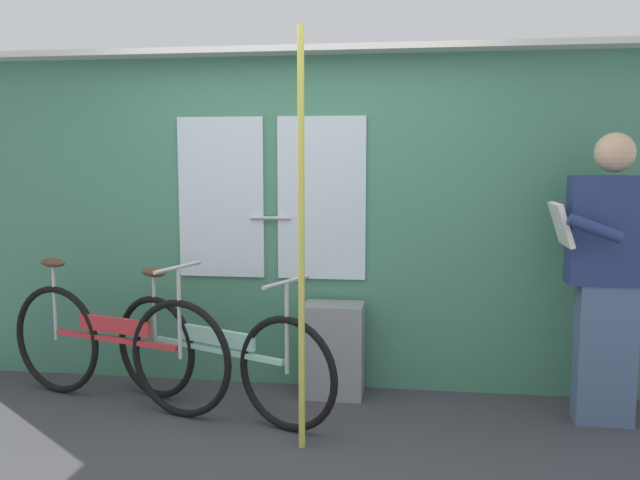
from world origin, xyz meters
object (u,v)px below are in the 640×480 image
at_px(bicycle_near_door, 216,355).
at_px(bicycle_leaning_behind, 114,345).
at_px(passenger_reading_newspaper, 607,272).
at_px(trash_bin_by_wall, 334,350).
at_px(handrail_pole, 301,243).

bearing_deg(bicycle_near_door, bicycle_leaning_behind, -160.66).
xyz_separation_m(passenger_reading_newspaper, trash_bin_by_wall, (-1.65, 0.25, -0.60)).
xyz_separation_m(bicycle_near_door, trash_bin_by_wall, (0.69, 0.41, -0.05)).
bearing_deg(bicycle_near_door, handrail_pole, -11.06).
relative_size(passenger_reading_newspaper, handrail_pole, 0.76).
bearing_deg(handrail_pole, bicycle_near_door, 144.81).
bearing_deg(bicycle_leaning_behind, handrail_pole, -3.34).
distance_m(bicycle_near_door, trash_bin_by_wall, 0.80).
relative_size(bicycle_near_door, passenger_reading_newspaper, 0.93).
distance_m(bicycle_leaning_behind, passenger_reading_newspaper, 3.07).
bearing_deg(trash_bin_by_wall, passenger_reading_newspaper, -8.58).
xyz_separation_m(passenger_reading_newspaper, handrail_pole, (-1.72, -0.60, 0.22)).
distance_m(trash_bin_by_wall, handrail_pole, 1.18).
relative_size(bicycle_leaning_behind, handrail_pole, 0.75).
distance_m(bicycle_leaning_behind, handrail_pole, 1.58).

